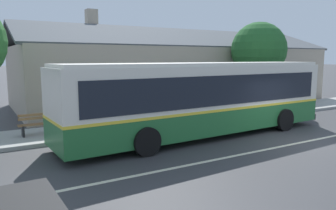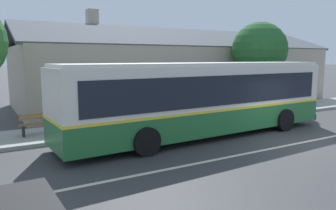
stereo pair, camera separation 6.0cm
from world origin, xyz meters
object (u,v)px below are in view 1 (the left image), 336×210
at_px(transit_bus, 202,97).
at_px(bench_down_street, 142,116).
at_px(bench_by_building, 42,124).
at_px(street_tree_primary, 260,51).
at_px(bus_stop_sign, 279,86).

relative_size(transit_bus, bench_down_street, 7.80).
distance_m(bench_by_building, bench_down_street, 4.39).
distance_m(street_tree_primary, bus_stop_sign, 2.88).
relative_size(bench_down_street, bus_stop_sign, 0.66).
height_order(bench_by_building, street_tree_primary, street_tree_primary).
xyz_separation_m(bench_by_building, street_tree_primary, (13.37, 1.00, 3.13)).
xyz_separation_m(transit_bus, bus_stop_sign, (7.09, 2.09, -0.03)).
height_order(bench_down_street, street_tree_primary, street_tree_primary).
bearing_deg(bus_stop_sign, bench_down_street, 175.78).
bearing_deg(street_tree_primary, bus_stop_sign, -101.40).
distance_m(transit_bus, bus_stop_sign, 7.39).
height_order(transit_bus, bench_down_street, transit_bus).
xyz_separation_m(transit_bus, bench_down_street, (-1.51, 2.73, -1.10)).
bearing_deg(bench_down_street, bench_by_building, 175.83).
height_order(transit_bus, bench_by_building, transit_bus).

